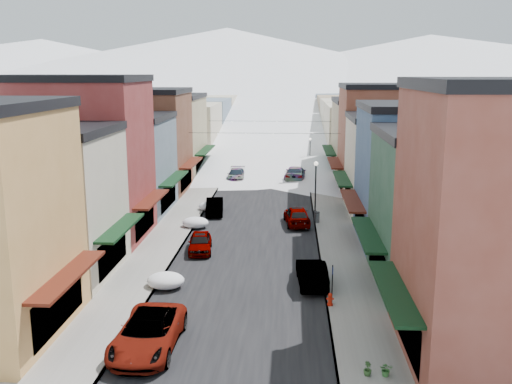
# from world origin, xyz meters

# --- Properties ---
(road) EXTENTS (10.00, 160.00, 0.01)m
(road) POSITION_xyz_m (0.00, 60.00, 0.01)
(road) COLOR black
(road) RESTS_ON ground
(sidewalk_left) EXTENTS (3.20, 160.00, 0.15)m
(sidewalk_left) POSITION_xyz_m (-6.60, 60.00, 0.07)
(sidewalk_left) COLOR gray
(sidewalk_left) RESTS_ON ground
(sidewalk_right) EXTENTS (3.20, 160.00, 0.15)m
(sidewalk_right) POSITION_xyz_m (6.60, 60.00, 0.07)
(sidewalk_right) COLOR gray
(sidewalk_right) RESTS_ON ground
(curb_left) EXTENTS (0.10, 160.00, 0.15)m
(curb_left) POSITION_xyz_m (-5.05, 60.00, 0.07)
(curb_left) COLOR slate
(curb_left) RESTS_ON ground
(curb_right) EXTENTS (0.10, 160.00, 0.15)m
(curb_right) POSITION_xyz_m (5.05, 60.00, 0.07)
(curb_right) COLOR slate
(curb_right) RESTS_ON ground
(bldg_l_cream) EXTENTS (11.30, 8.20, 9.50)m
(bldg_l_cream) POSITION_xyz_m (-13.19, 12.50, 4.76)
(bldg_l_cream) COLOR beige
(bldg_l_cream) RESTS_ON ground
(bldg_l_brick_near) EXTENTS (12.30, 8.20, 12.50)m
(bldg_l_brick_near) POSITION_xyz_m (-13.69, 20.50, 6.26)
(bldg_l_brick_near) COLOR maroon
(bldg_l_brick_near) RESTS_ON ground
(bldg_l_grayblue) EXTENTS (11.30, 9.20, 9.00)m
(bldg_l_grayblue) POSITION_xyz_m (-13.19, 29.00, 4.51)
(bldg_l_grayblue) COLOR slate
(bldg_l_grayblue) RESTS_ON ground
(bldg_l_brick_far) EXTENTS (13.30, 9.20, 11.00)m
(bldg_l_brick_far) POSITION_xyz_m (-14.19, 38.00, 5.51)
(bldg_l_brick_far) COLOR brown
(bldg_l_brick_far) RESTS_ON ground
(bldg_l_tan) EXTENTS (11.30, 11.20, 10.00)m
(bldg_l_tan) POSITION_xyz_m (-13.19, 48.00, 5.01)
(bldg_l_tan) COLOR tan
(bldg_l_tan) RESTS_ON ground
(bldg_r_green) EXTENTS (11.30, 9.20, 9.50)m
(bldg_r_green) POSITION_xyz_m (13.19, 12.00, 4.76)
(bldg_r_green) COLOR #224731
(bldg_r_green) RESTS_ON ground
(bldg_r_blue) EXTENTS (11.30, 9.20, 10.50)m
(bldg_r_blue) POSITION_xyz_m (13.19, 21.00, 5.26)
(bldg_r_blue) COLOR #334F74
(bldg_r_blue) RESTS_ON ground
(bldg_r_cream) EXTENTS (12.30, 9.20, 9.00)m
(bldg_r_cream) POSITION_xyz_m (13.69, 30.00, 4.51)
(bldg_r_cream) COLOR beige
(bldg_r_cream) RESTS_ON ground
(bldg_r_brick_far) EXTENTS (13.30, 9.20, 11.50)m
(bldg_r_brick_far) POSITION_xyz_m (14.19, 39.00, 5.76)
(bldg_r_brick_far) COLOR brown
(bldg_r_brick_far) RESTS_ON ground
(bldg_r_tan) EXTENTS (11.30, 11.20, 9.50)m
(bldg_r_tan) POSITION_xyz_m (13.19, 49.00, 4.76)
(bldg_r_tan) COLOR #907F5F
(bldg_r_tan) RESTS_ON ground
(distant_blocks) EXTENTS (34.00, 55.00, 8.00)m
(distant_blocks) POSITION_xyz_m (0.00, 83.00, 4.00)
(distant_blocks) COLOR gray
(distant_blocks) RESTS_ON ground
(mountain_ridge) EXTENTS (670.00, 340.00, 34.00)m
(mountain_ridge) POSITION_xyz_m (-19.47, 277.18, 14.36)
(mountain_ridge) COLOR silver
(mountain_ridge) RESTS_ON ground
(overhead_cables) EXTENTS (16.40, 15.04, 0.04)m
(overhead_cables) POSITION_xyz_m (0.00, 47.50, 6.20)
(overhead_cables) COLOR black
(overhead_cables) RESTS_ON ground
(car_white_suv) EXTENTS (2.81, 5.98, 1.65)m
(car_white_suv) POSITION_xyz_m (-3.60, 3.00, 0.83)
(car_white_suv) COLOR silver
(car_white_suv) RESTS_ON ground
(car_silver_sedan) EXTENTS (2.10, 4.22, 1.38)m
(car_silver_sedan) POSITION_xyz_m (-3.50, 17.76, 0.69)
(car_silver_sedan) COLOR #A5A7AE
(car_silver_sedan) RESTS_ON ground
(car_dark_hatch) EXTENTS (1.99, 4.47, 1.43)m
(car_dark_hatch) POSITION_xyz_m (-3.92, 28.70, 0.71)
(car_dark_hatch) COLOR black
(car_dark_hatch) RESTS_ON ground
(car_silver_wagon) EXTENTS (2.11, 5.03, 1.45)m
(car_silver_wagon) POSITION_xyz_m (-3.50, 44.74, 0.72)
(car_silver_wagon) COLOR gray
(car_silver_wagon) RESTS_ON ground
(car_green_sedan) EXTENTS (1.95, 4.76, 1.54)m
(car_green_sedan) POSITION_xyz_m (4.30, 11.76, 0.77)
(car_green_sedan) COLOR black
(car_green_sedan) RESTS_ON ground
(car_gray_suv) EXTENTS (2.47, 4.95, 1.62)m
(car_gray_suv) POSITION_xyz_m (3.50, 25.54, 0.81)
(car_gray_suv) COLOR gray
(car_gray_suv) RESTS_ON ground
(car_black_sedan) EXTENTS (2.87, 6.11, 1.72)m
(car_black_sedan) POSITION_xyz_m (3.50, 45.39, 0.86)
(car_black_sedan) COLOR black
(car_black_sedan) RESTS_ON ground
(car_lane_silver) EXTENTS (1.72, 4.13, 1.40)m
(car_lane_silver) POSITION_xyz_m (-1.37, 60.50, 0.70)
(car_lane_silver) COLOR gray
(car_lane_silver) RESTS_ON ground
(car_lane_white) EXTENTS (2.63, 4.94, 1.32)m
(car_lane_white) POSITION_xyz_m (2.12, 62.05, 0.66)
(car_lane_white) COLOR #BABABC
(car_lane_white) RESTS_ON ground
(fire_hydrant) EXTENTS (0.42, 0.32, 0.72)m
(fire_hydrant) POSITION_xyz_m (5.20, 8.33, 0.48)
(fire_hydrant) COLOR red
(fire_hydrant) RESTS_ON sidewalk_right
(parking_sign) EXTENTS (0.06, 0.31, 2.24)m
(parking_sign) POSITION_xyz_m (5.31, 8.58, 1.46)
(parking_sign) COLOR black
(parking_sign) RESTS_ON sidewalk_right
(trash_can) EXTENTS (0.52, 0.52, 0.89)m
(trash_can) POSITION_xyz_m (5.20, 25.96, 0.60)
(trash_can) COLOR slate
(trash_can) RESTS_ON sidewalk_right
(streetlamp_near) EXTENTS (0.39, 0.39, 4.66)m
(streetlamp_near) POSITION_xyz_m (5.20, 29.56, 3.09)
(streetlamp_near) COLOR black
(streetlamp_near) RESTS_ON sidewalk_right
(streetlamp_far) EXTENTS (0.33, 0.33, 3.99)m
(streetlamp_far) POSITION_xyz_m (5.44, 53.87, 2.67)
(streetlamp_far) COLOR black
(streetlamp_far) RESTS_ON sidewalk_right
(planter_near) EXTENTS (0.61, 0.54, 0.61)m
(planter_near) POSITION_xyz_m (7.08, 1.00, 0.45)
(planter_near) COLOR #397434
(planter_near) RESTS_ON sidewalk_right
(planter_far) EXTENTS (0.49, 0.49, 0.62)m
(planter_far) POSITION_xyz_m (6.30, 1.00, 0.46)
(planter_far) COLOR #2F5326
(planter_far) RESTS_ON sidewalk_right
(snow_pile_near) EXTENTS (2.26, 2.59, 0.95)m
(snow_pile_near) POSITION_xyz_m (-4.44, 10.74, 0.46)
(snow_pile_near) COLOR white
(snow_pile_near) RESTS_ON ground
(snow_pile_mid) EXTENTS (2.17, 2.54, 0.92)m
(snow_pile_mid) POSITION_xyz_m (-4.88, 24.10, 0.44)
(snow_pile_mid) COLOR white
(snow_pile_mid) RESTS_ON ground
(snow_pile_far) EXTENTS (2.10, 2.49, 0.89)m
(snow_pile_far) POSITION_xyz_m (-4.51, 30.03, 0.42)
(snow_pile_far) COLOR white
(snow_pile_far) RESTS_ON ground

